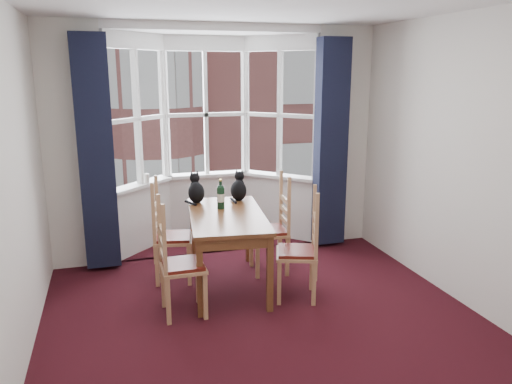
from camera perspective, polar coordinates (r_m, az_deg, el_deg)
name	(u,v)px	position (r m, az deg, el deg)	size (l,w,h in m)	color
floor	(276,338)	(4.50, 2.29, -16.35)	(4.50, 4.50, 0.00)	black
wall_left	(3,198)	(3.85, -26.94, -0.64)	(4.50, 4.50, 0.00)	silver
wall_right	(485,167)	(5.00, 24.75, 2.60)	(4.50, 4.50, 0.00)	silver
wall_near	(469,303)	(2.10, 23.19, -11.59)	(4.00, 4.00, 0.00)	silver
wall_back_pier_left	(75,148)	(6.01, -19.99, 4.71)	(0.70, 0.12, 2.80)	silver
wall_back_pier_right	(341,137)	(6.67, 9.70, 6.16)	(0.70, 0.12, 2.80)	silver
bay_window	(210,137)	(6.62, -5.30, 6.24)	(2.76, 0.94, 2.80)	white
curtain_left	(96,154)	(5.83, -17.79, 4.13)	(0.38, 0.22, 2.60)	black
curtain_right	(331,144)	(6.42, 8.54, 5.46)	(0.38, 0.22, 2.60)	black
dining_table	(227,223)	(5.24, -3.35, -3.56)	(0.92, 1.50, 0.80)	brown
chair_left_near	(173,268)	(4.75, -9.46, -8.53)	(0.41, 0.42, 0.92)	tan
chair_left_far	(165,239)	(5.54, -10.36, -5.28)	(0.48, 0.49, 0.92)	tan
chair_right_near	(306,253)	(5.06, 5.69, -7.00)	(0.52, 0.53, 0.92)	tan
chair_right_far	(277,231)	(5.70, 2.40, -4.51)	(0.44, 0.45, 0.92)	tan
cat_left	(196,191)	(5.66, -6.86, 0.15)	(0.18, 0.26, 0.35)	black
cat_right	(239,189)	(5.73, -2.00, 0.40)	(0.26, 0.29, 0.35)	black
wine_bottle	(221,196)	(5.38, -4.05, -0.43)	(0.08, 0.08, 0.32)	black
candle_tall	(147,178)	(6.44, -12.36, 1.53)	(0.06, 0.06, 0.12)	white
street	(131,188)	(36.89, -14.06, 0.40)	(80.00, 80.00, 0.00)	#333335
tenement_building	(145,90)	(17.75, -12.59, 11.30)	(18.40, 7.80, 15.20)	#99544F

